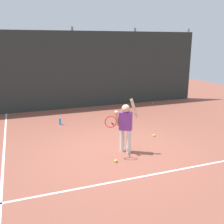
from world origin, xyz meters
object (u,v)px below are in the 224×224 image
object	(u,v)px
tennis_player	(125,124)
tennis_ball_0	(116,161)
tennis_ball_4	(153,103)
water_bottle	(60,121)
tennis_ball_2	(154,135)

from	to	relation	value
tennis_player	tennis_ball_0	distance (m)	0.92
tennis_ball_4	water_bottle	bearing A→B (deg)	-159.76
water_bottle	tennis_ball_0	world-z (taller)	water_bottle
tennis_ball_2	tennis_ball_4	distance (m)	4.11
tennis_player	water_bottle	distance (m)	3.07
water_bottle	tennis_ball_2	world-z (taller)	water_bottle
tennis_player	tennis_ball_2	xyz separation A→B (m)	(1.23, 0.75, -0.69)
tennis_player	tennis_ball_2	size ratio (longest dim) A/B	20.46
tennis_ball_4	tennis_ball_2	bearing A→B (deg)	-118.25
tennis_ball_4	tennis_ball_0	bearing A→B (deg)	-126.65
water_bottle	tennis_ball_4	xyz separation A→B (m)	(4.30, 1.59, -0.08)
tennis_ball_0	tennis_ball_4	world-z (taller)	same
tennis_ball_2	tennis_ball_4	size ratio (longest dim) A/B	1.00
tennis_player	water_bottle	bearing A→B (deg)	145.94
water_bottle	tennis_ball_0	distance (m)	3.32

